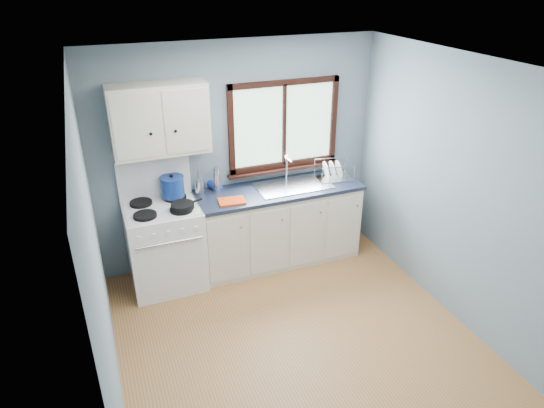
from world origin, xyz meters
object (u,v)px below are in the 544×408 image
object	(u,v)px
sink	(293,191)
dish_rack	(333,174)
stockpot	(172,186)
thermos	(217,179)
skillet	(183,206)
gas_range	(165,244)
base_cabinets	(278,228)
utensil_crock	(200,187)

from	to	relation	value
sink	dish_rack	distance (m)	0.54
stockpot	thermos	size ratio (longest dim) A/B	0.98
sink	skillet	world-z (taller)	sink
skillet	stockpot	size ratio (longest dim) A/B	1.32
gas_range	base_cabinets	bearing A→B (deg)	0.82
gas_range	sink	bearing A→B (deg)	0.71
base_cabinets	sink	distance (m)	0.48
gas_range	utensil_crock	world-z (taller)	gas_range
dish_rack	sink	bearing A→B (deg)	-167.93
utensil_crock	dish_rack	xyz separation A→B (m)	(1.54, -0.15, -0.02)
skillet	stockpot	bearing A→B (deg)	75.38
gas_range	base_cabinets	size ratio (longest dim) A/B	0.74
base_cabinets	skillet	xyz separation A→B (m)	(-1.11, -0.17, 0.57)
sink	thermos	distance (m)	0.88
sink	stockpot	distance (m)	1.35
gas_range	skillet	xyz separation A→B (m)	(0.20, -0.16, 0.49)
stockpot	utensil_crock	world-z (taller)	utensil_crock
base_cabinets	skillet	world-z (taller)	skillet
gas_range	sink	distance (m)	1.53
sink	utensil_crock	world-z (taller)	utensil_crock
base_cabinets	gas_range	bearing A→B (deg)	-179.18
gas_range	skillet	distance (m)	0.55
sink	base_cabinets	bearing A→B (deg)	179.87
stockpot	thermos	world-z (taller)	thermos
gas_range	dish_rack	world-z (taller)	gas_range
thermos	skillet	bearing A→B (deg)	-143.26
skillet	stockpot	distance (m)	0.33
thermos	sink	bearing A→B (deg)	-10.92
skillet	dish_rack	bearing A→B (deg)	-14.82
sink	dish_rack	xyz separation A→B (m)	(0.52, 0.04, 0.12)
base_cabinets	stockpot	world-z (taller)	stockpot
utensil_crock	thermos	size ratio (longest dim) A/B	1.22
stockpot	utensil_crock	bearing A→B (deg)	9.03
base_cabinets	dish_rack	distance (m)	0.90
utensil_crock	thermos	distance (m)	0.20
gas_range	base_cabinets	xyz separation A→B (m)	(1.31, 0.02, -0.08)
base_cabinets	utensil_crock	size ratio (longest dim) A/B	5.25
gas_range	utensil_crock	size ratio (longest dim) A/B	3.86
base_cabinets	stockpot	bearing A→B (deg)	173.01
stockpot	base_cabinets	bearing A→B (deg)	-6.99
base_cabinets	sink	xyz separation A→B (m)	(0.18, -0.00, 0.45)
skillet	utensil_crock	distance (m)	0.45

